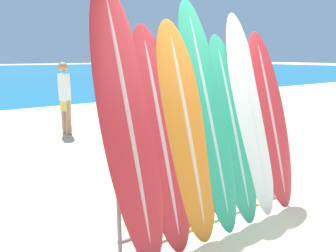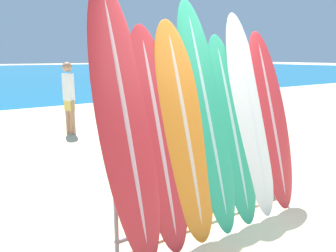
% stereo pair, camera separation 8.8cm
% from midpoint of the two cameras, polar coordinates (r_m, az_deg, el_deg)
% --- Properties ---
extents(ground_plane, '(160.00, 160.00, 0.00)m').
position_cam_midpoint_polar(ground_plane, '(3.78, 15.23, -16.52)').
color(ground_plane, beige).
extents(surfboard_rack, '(2.24, 0.04, 0.91)m').
position_cam_midpoint_polar(surfboard_rack, '(3.58, 6.78, -9.11)').
color(surfboard_rack, slate).
rests_on(surfboard_rack, ground_plane).
extents(surfboard_slot_0, '(0.53, 0.90, 2.48)m').
position_cam_midpoint_polar(surfboard_slot_0, '(2.91, -8.03, 1.30)').
color(surfboard_slot_0, red).
rests_on(surfboard_slot_0, ground_plane).
extents(surfboard_slot_1, '(0.50, 0.72, 2.09)m').
position_cam_midpoint_polar(surfboard_slot_1, '(3.06, -2.10, -1.82)').
color(surfboard_slot_1, red).
rests_on(surfboard_slot_1, ground_plane).
extents(surfboard_slot_2, '(0.56, 0.75, 2.16)m').
position_cam_midpoint_polar(surfboard_slot_2, '(3.22, 2.38, -0.52)').
color(surfboard_slot_2, orange).
rests_on(surfboard_slot_2, ground_plane).
extents(surfboard_slot_3, '(0.50, 0.87, 2.39)m').
position_cam_midpoint_polar(surfboard_slot_3, '(3.43, 6.15, 2.18)').
color(surfboard_slot_3, '#289E70').
rests_on(surfboard_slot_3, ground_plane).
extents(surfboard_slot_4, '(0.51, 0.71, 2.03)m').
position_cam_midpoint_polar(surfboard_slot_4, '(3.65, 10.49, -0.25)').
color(surfboard_slot_4, '#289E70').
rests_on(surfboard_slot_4, ground_plane).
extents(surfboard_slot_5, '(0.50, 0.78, 2.29)m').
position_cam_midpoint_polar(surfboard_slot_5, '(3.87, 13.47, 2.26)').
color(surfboard_slot_5, silver).
rests_on(surfboard_slot_5, ground_plane).
extents(surfboard_slot_6, '(0.57, 0.70, 2.09)m').
position_cam_midpoint_polar(surfboard_slot_6, '(4.12, 16.77, 1.27)').
color(surfboard_slot_6, red).
rests_on(surfboard_slot_6, ground_plane).
extents(person_near_water, '(0.25, 0.28, 1.66)m').
position_cam_midpoint_polar(person_near_water, '(6.77, -7.73, 4.54)').
color(person_near_water, '#846047').
rests_on(person_near_water, ground_plane).
extents(person_mid_beach, '(0.23, 0.28, 1.65)m').
position_cam_midpoint_polar(person_mid_beach, '(7.84, -17.84, 5.08)').
color(person_mid_beach, '#A87A5B').
rests_on(person_mid_beach, ground_plane).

